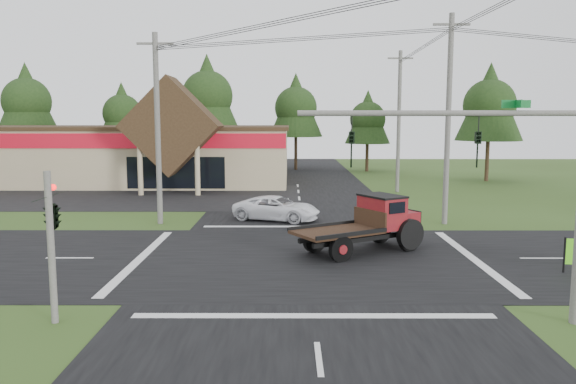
{
  "coord_description": "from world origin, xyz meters",
  "views": [
    {
      "loc": [
        -0.72,
        -23.07,
        5.83
      ],
      "look_at": [
        -0.8,
        4.91,
        2.2
      ],
      "focal_mm": 35.0,
      "sensor_mm": 36.0,
      "label": 1
    }
  ],
  "objects": [
    {
      "name": "road_ew",
      "position": [
        0.0,
        0.0,
        0.01
      ],
      "size": [
        120.0,
        12.0,
        0.02
      ],
      "primitive_type": "cube",
      "color": "black",
      "rests_on": "ground"
    },
    {
      "name": "traffic_signal_mast",
      "position": [
        5.82,
        -7.5,
        4.43
      ],
      "size": [
        8.12,
        0.24,
        7.0
      ],
      "color": "#595651",
      "rests_on": "ground"
    },
    {
      "name": "ground",
      "position": [
        0.0,
        0.0,
        0.0
      ],
      "size": [
        120.0,
        120.0,
        0.0
      ],
      "primitive_type": "plane",
      "color": "#324A1A",
      "rests_on": "ground"
    },
    {
      "name": "parking_apron",
      "position": [
        -14.0,
        19.0,
        0.01
      ],
      "size": [
        28.0,
        14.0,
        0.02
      ],
      "primitive_type": "cube",
      "color": "black",
      "rests_on": "ground"
    },
    {
      "name": "tree_side_ne",
      "position": [
        18.0,
        30.0,
        7.38
      ],
      "size": [
        6.16,
        6.16,
        11.11
      ],
      "color": "#332316",
      "rests_on": "ground"
    },
    {
      "name": "utility_pole_nw",
      "position": [
        -8.0,
        8.0,
        5.39
      ],
      "size": [
        2.0,
        0.3,
        10.5
      ],
      "color": "#595651",
      "rests_on": "ground"
    },
    {
      "name": "antique_flatbed_truck",
      "position": [
        2.4,
        1.18,
        1.26
      ],
      "size": [
        6.35,
        5.06,
        2.52
      ],
      "primitive_type": null,
      "rotation": [
        0.0,
        0.0,
        -1.03
      ],
      "color": "maroon",
      "rests_on": "ground"
    },
    {
      "name": "utility_pole_n",
      "position": [
        8.0,
        22.0,
        5.74
      ],
      "size": [
        2.0,
        0.3,
        11.2
      ],
      "color": "#595651",
      "rests_on": "ground"
    },
    {
      "name": "utility_pole_ne",
      "position": [
        8.0,
        8.0,
        5.89
      ],
      "size": [
        2.0,
        0.3,
        11.5
      ],
      "color": "#595651",
      "rests_on": "ground"
    },
    {
      "name": "tree_row_e",
      "position": [
        8.0,
        40.0,
        6.03
      ],
      "size": [
        5.04,
        5.04,
        9.09
      ],
      "color": "#332316",
      "rests_on": "ground"
    },
    {
      "name": "tree_row_a",
      "position": [
        -30.0,
        40.0,
        8.05
      ],
      "size": [
        6.72,
        6.72,
        12.12
      ],
      "color": "#332316",
      "rests_on": "ground"
    },
    {
      "name": "tree_row_c",
      "position": [
        -10.0,
        41.0,
        8.72
      ],
      "size": [
        7.28,
        7.28,
        13.13
      ],
      "color": "#332316",
      "rests_on": "ground"
    },
    {
      "name": "tree_row_b",
      "position": [
        -20.0,
        42.0,
        6.7
      ],
      "size": [
        5.6,
        5.6,
        10.1
      ],
      "color": "#332316",
      "rests_on": "ground"
    },
    {
      "name": "traffic_signal_corner",
      "position": [
        -7.5,
        -7.32,
        3.52
      ],
      "size": [
        0.53,
        2.48,
        4.4
      ],
      "color": "#595651",
      "rests_on": "ground"
    },
    {
      "name": "road_ns",
      "position": [
        0.0,
        0.0,
        0.01
      ],
      "size": [
        12.0,
        120.0,
        0.02
      ],
      "primitive_type": "cube",
      "color": "black",
      "rests_on": "ground"
    },
    {
      "name": "white_pickup",
      "position": [
        -1.46,
        9.15,
        0.7
      ],
      "size": [
        5.49,
        3.84,
        1.39
      ],
      "primitive_type": "imported",
      "rotation": [
        0.0,
        0.0,
        1.23
      ],
      "color": "white",
      "rests_on": "ground"
    },
    {
      "name": "cvs_building",
      "position": [
        -15.7,
        29.57,
        2.78
      ],
      "size": [
        30.4,
        18.2,
        9.19
      ],
      "color": "tan",
      "rests_on": "ground"
    },
    {
      "name": "tree_row_d",
      "position": [
        0.0,
        42.0,
        7.38
      ],
      "size": [
        6.16,
        6.16,
        11.11
      ],
      "color": "#332316",
      "rests_on": "ground"
    }
  ]
}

